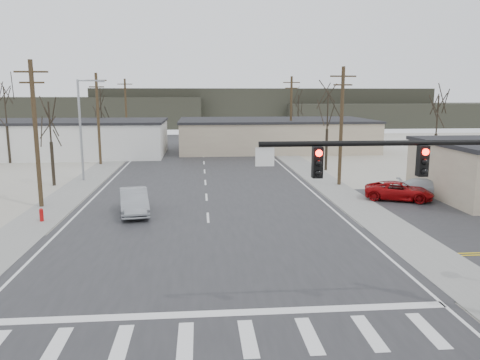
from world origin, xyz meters
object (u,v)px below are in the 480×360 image
object	(u,v)px
car_far_b	(202,139)
car_parked_silver	(428,188)
traffic_signal_mast	(452,188)
sedan_crossing	(134,201)
fire_hydrant	(41,215)
car_parked_red	(399,191)
car_far_a	(239,148)

from	to	relation	value
car_far_b	car_parked_silver	size ratio (longest dim) A/B	0.82
traffic_signal_mast	sedan_crossing	distance (m)	20.50
fire_hydrant	car_parked_silver	bearing A→B (deg)	10.44
sedan_crossing	car_parked_red	size ratio (longest dim) A/B	1.02
traffic_signal_mast	car_parked_silver	xyz separation A→B (m)	(9.04, 19.20, -3.99)
car_far_b	car_parked_silver	world-z (taller)	car_parked_silver
car_parked_silver	sedan_crossing	bearing A→B (deg)	113.75
fire_hydrant	car_parked_red	distance (m)	24.63
car_far_a	car_parked_red	xyz separation A→B (m)	(9.45, -28.73, 0.00)
fire_hydrant	car_far_b	size ratio (longest dim) A/B	0.24
car_parked_red	sedan_crossing	bearing A→B (deg)	119.46
sedan_crossing	car_far_b	xyz separation A→B (m)	(4.63, 44.26, -0.19)
car_far_b	sedan_crossing	bearing A→B (deg)	-101.10
traffic_signal_mast	fire_hydrant	bearing A→B (deg)	141.87
fire_hydrant	car_far_b	world-z (taller)	car_far_b
car_far_b	fire_hydrant	bearing A→B (deg)	-107.53
car_parked_silver	traffic_signal_mast	bearing A→B (deg)	169.25
traffic_signal_mast	car_far_a	distance (m)	47.03
traffic_signal_mast	car_far_a	world-z (taller)	traffic_signal_mast
car_far_a	fire_hydrant	bearing A→B (deg)	46.18
sedan_crossing	car_parked_silver	distance (m)	22.00
car_far_a	car_parked_red	size ratio (longest dim) A/B	0.94
traffic_signal_mast	car_parked_red	world-z (taller)	traffic_signal_mast
car_parked_red	car_parked_silver	bearing A→B (deg)	-44.86
fire_hydrant	car_parked_red	bearing A→B (deg)	8.93
traffic_signal_mast	car_parked_red	size ratio (longest dim) A/B	1.84
car_far_a	car_far_b	bearing A→B (deg)	-89.10
traffic_signal_mast	car_far_a	bearing A→B (deg)	93.93
traffic_signal_mast	car_parked_silver	bearing A→B (deg)	64.79
car_far_b	car_parked_silver	distance (m)	44.15
sedan_crossing	car_parked_red	distance (m)	19.06
fire_hydrant	car_parked_red	world-z (taller)	car_parked_red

